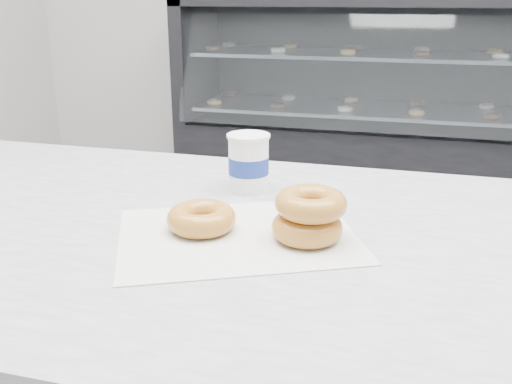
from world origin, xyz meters
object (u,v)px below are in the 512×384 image
at_px(display_case, 381,124).
at_px(coffee_cup, 249,162).
at_px(donut_stack, 309,216).
at_px(donut_single, 201,218).

relative_size(display_case, coffee_cup, 23.48).
relative_size(display_case, donut_stack, 16.57).
height_order(donut_stack, coffee_cup, coffee_cup).
bearing_deg(coffee_cup, donut_stack, -53.13).
distance_m(donut_single, donut_stack, 0.16).
height_order(donut_single, coffee_cup, coffee_cup).
distance_m(display_case, donut_stack, 2.76).
xyz_separation_m(donut_single, coffee_cup, (0.02, 0.20, 0.03)).
distance_m(display_case, coffee_cup, 2.58).
xyz_separation_m(display_case, coffee_cup, (-0.10, -2.54, 0.46)).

